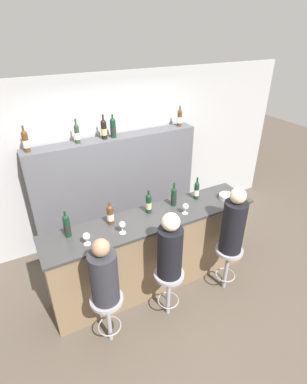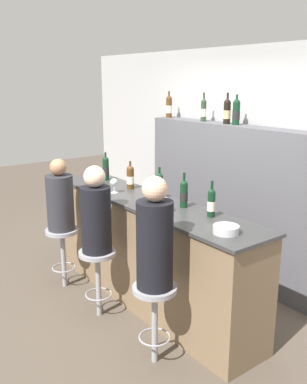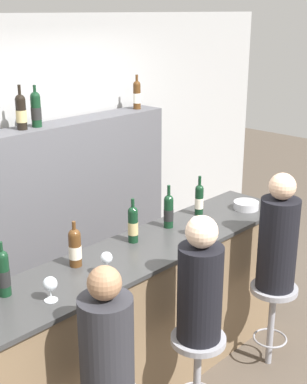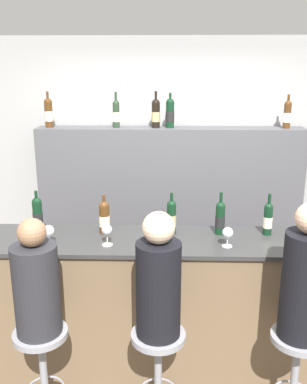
% 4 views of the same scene
% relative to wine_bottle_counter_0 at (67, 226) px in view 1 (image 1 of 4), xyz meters
% --- Properties ---
extents(ground_plane, '(16.00, 16.00, 0.00)m').
position_rel_wine_bottle_counter_0_xyz_m(ground_plane, '(1.02, -0.39, -1.23)').
color(ground_plane, '#4C4238').
extents(wall_back, '(6.40, 0.05, 2.60)m').
position_rel_wine_bottle_counter_0_xyz_m(wall_back, '(1.02, 1.29, 0.07)').
color(wall_back, '#9E9E9E').
rests_on(wall_back, ground_plane).
extents(bar_counter, '(2.75, 0.58, 1.09)m').
position_rel_wine_bottle_counter_0_xyz_m(bar_counter, '(1.02, -0.12, -0.68)').
color(bar_counter, brown).
rests_on(bar_counter, ground_plane).
extents(back_bar_cabinet, '(2.58, 0.28, 1.75)m').
position_rel_wine_bottle_counter_0_xyz_m(back_bar_cabinet, '(1.02, 1.07, -0.36)').
color(back_bar_cabinet, '#4C4C51').
rests_on(back_bar_cabinet, ground_plane).
extents(wine_bottle_counter_0, '(0.08, 0.08, 0.33)m').
position_rel_wine_bottle_counter_0_xyz_m(wine_bottle_counter_0, '(0.00, 0.00, 0.00)').
color(wine_bottle_counter_0, black).
rests_on(wine_bottle_counter_0, bar_counter).
extents(wine_bottle_counter_1, '(0.08, 0.08, 0.30)m').
position_rel_wine_bottle_counter_0_xyz_m(wine_bottle_counter_1, '(0.51, 0.00, -0.01)').
color(wine_bottle_counter_1, '#4C2D14').
rests_on(wine_bottle_counter_1, bar_counter).
extents(wine_bottle_counter_2, '(0.07, 0.07, 0.32)m').
position_rel_wine_bottle_counter_0_xyz_m(wine_bottle_counter_2, '(1.02, 0.00, -0.01)').
color(wine_bottle_counter_2, black).
rests_on(wine_bottle_counter_2, bar_counter).
extents(wine_bottle_counter_3, '(0.07, 0.07, 0.33)m').
position_rel_wine_bottle_counter_0_xyz_m(wine_bottle_counter_3, '(1.38, 0.00, -0.01)').
color(wine_bottle_counter_3, black).
rests_on(wine_bottle_counter_3, bar_counter).
extents(wine_bottle_counter_4, '(0.07, 0.07, 0.32)m').
position_rel_wine_bottle_counter_0_xyz_m(wine_bottle_counter_4, '(1.74, 0.00, -0.01)').
color(wine_bottle_counter_4, black).
rests_on(wine_bottle_counter_4, bar_counter).
extents(wine_bottle_backbar_0, '(0.08, 0.08, 0.34)m').
position_rel_wine_bottle_counter_0_xyz_m(wine_bottle_backbar_0, '(-0.15, 1.07, 0.66)').
color(wine_bottle_backbar_0, '#4C2D14').
rests_on(wine_bottle_backbar_0, back_bar_cabinet).
extents(wine_bottle_backbar_1, '(0.07, 0.07, 0.34)m').
position_rel_wine_bottle_counter_0_xyz_m(wine_bottle_backbar_1, '(0.49, 1.07, 0.65)').
color(wine_bottle_backbar_1, '#233823').
rests_on(wine_bottle_backbar_1, back_bar_cabinet).
extents(wine_bottle_backbar_2, '(0.08, 0.08, 0.34)m').
position_rel_wine_bottle_counter_0_xyz_m(wine_bottle_backbar_2, '(0.87, 1.07, 0.66)').
color(wine_bottle_backbar_2, black).
rests_on(wine_bottle_backbar_2, back_bar_cabinet).
extents(wine_bottle_backbar_3, '(0.08, 0.08, 0.33)m').
position_rel_wine_bottle_counter_0_xyz_m(wine_bottle_backbar_3, '(1.01, 1.07, 0.66)').
color(wine_bottle_backbar_3, black).
rests_on(wine_bottle_backbar_3, back_bar_cabinet).
extents(wine_bottle_backbar_4, '(0.07, 0.07, 0.31)m').
position_rel_wine_bottle_counter_0_xyz_m(wine_bottle_backbar_4, '(2.12, 1.07, 0.65)').
color(wine_bottle_backbar_4, '#4C2D14').
rests_on(wine_bottle_backbar_4, back_bar_cabinet).
extents(wine_glass_0, '(0.08, 0.08, 0.14)m').
position_rel_wine_bottle_counter_0_xyz_m(wine_glass_0, '(0.14, -0.24, -0.04)').
color(wine_glass_0, silver).
rests_on(wine_glass_0, bar_counter).
extents(wine_glass_1, '(0.07, 0.07, 0.15)m').
position_rel_wine_bottle_counter_0_xyz_m(wine_glass_1, '(0.56, -0.24, -0.03)').
color(wine_glass_1, silver).
rests_on(wine_glass_1, bar_counter).
extents(wine_glass_2, '(0.08, 0.08, 0.14)m').
position_rel_wine_bottle_counter_0_xyz_m(wine_glass_2, '(1.41, -0.24, -0.04)').
color(wine_glass_2, silver).
rests_on(wine_glass_2, bar_counter).
extents(metal_bowl, '(0.20, 0.20, 0.06)m').
position_rel_wine_bottle_counter_0_xyz_m(metal_bowl, '(2.10, -0.20, -0.11)').
color(metal_bowl, '#B7B7BC').
rests_on(metal_bowl, bar_counter).
extents(bar_stool_left, '(0.35, 0.35, 0.67)m').
position_rel_wine_bottle_counter_0_xyz_m(bar_stool_left, '(0.17, -0.67, -0.71)').
color(bar_stool_left, gray).
rests_on(bar_stool_left, ground_plane).
extents(guest_seated_left, '(0.29, 0.29, 0.77)m').
position_rel_wine_bottle_counter_0_xyz_m(guest_seated_left, '(0.17, -0.67, -0.22)').
color(guest_seated_left, '#28282D').
rests_on(guest_seated_left, bar_stool_left).
extents(bar_stool_middle, '(0.35, 0.35, 0.67)m').
position_rel_wine_bottle_counter_0_xyz_m(bar_stool_middle, '(0.93, -0.67, -0.71)').
color(bar_stool_middle, gray).
rests_on(bar_stool_middle, ground_plane).
extents(guest_seated_middle, '(0.28, 0.28, 0.82)m').
position_rel_wine_bottle_counter_0_xyz_m(guest_seated_middle, '(0.93, -0.67, -0.19)').
color(guest_seated_middle, black).
rests_on(guest_seated_middle, bar_stool_middle).
extents(bar_stool_right, '(0.35, 0.35, 0.67)m').
position_rel_wine_bottle_counter_0_xyz_m(bar_stool_right, '(1.82, -0.67, -0.71)').
color(bar_stool_right, gray).
rests_on(bar_stool_right, ground_plane).
extents(guest_seated_right, '(0.28, 0.28, 0.88)m').
position_rel_wine_bottle_counter_0_xyz_m(guest_seated_right, '(1.82, -0.67, -0.16)').
color(guest_seated_right, black).
rests_on(guest_seated_right, bar_stool_right).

